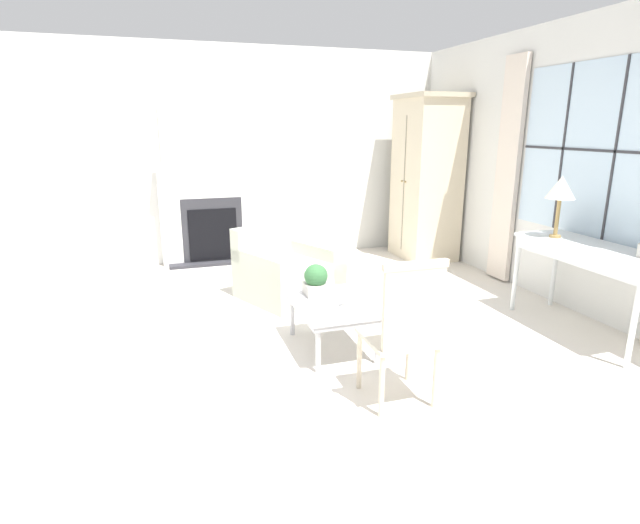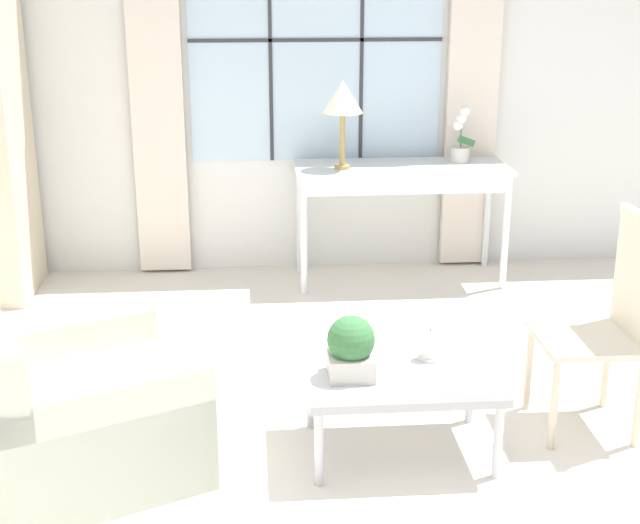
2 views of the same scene
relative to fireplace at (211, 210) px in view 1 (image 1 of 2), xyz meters
The scene contains 12 objects.
ground_plane 3.00m from the fireplace, ahead, with size 14.00×14.00×0.00m, color silver.
wall_back_windowed 4.42m from the fireplace, 48.20° to the left, with size 7.20×0.14×2.80m.
wall_left 1.08m from the fireplace, 98.40° to the left, with size 0.06×7.20×2.80m, color silver.
fireplace is the anchor object (origin of this frame).
armoire 2.94m from the fireplace, 77.90° to the left, with size 0.93×0.72×2.19m.
console_table 4.50m from the fireplace, 40.03° to the left, with size 1.40×0.55×0.79m.
table_lamp 4.19m from the fireplace, 42.92° to the left, with size 0.26×0.26×0.57m.
armchair_upholstered 1.86m from the fireplace, 19.65° to the left, with size 1.15×1.17×0.75m.
side_chair_wooden 4.12m from the fireplace, 10.98° to the left, with size 0.44×0.44×1.01m.
coffee_table 3.16m from the fireplace, 11.62° to the left, with size 0.84×0.58×0.40m.
potted_plant_small 2.91m from the fireplace, 11.20° to the left, with size 0.20×0.20×0.27m.
pillar_candle 3.30m from the fireplace, 12.45° to the left, with size 0.11×0.11×0.14m.
Camera 1 is at (3.77, -0.87, 1.79)m, focal length 28.00 mm.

